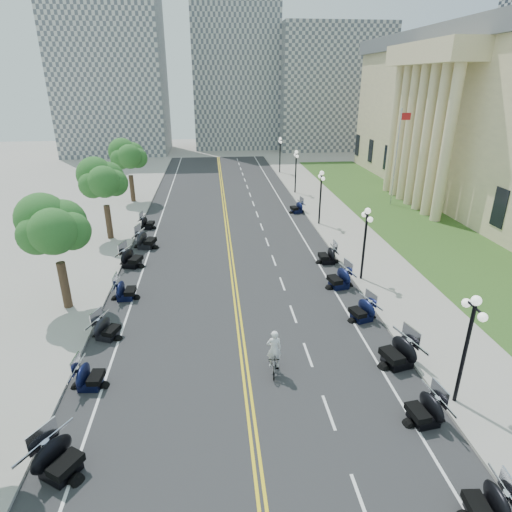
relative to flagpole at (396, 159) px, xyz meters
name	(u,v)px	position (x,y,z in m)	size (l,w,h in m)	color
ground	(238,317)	(-18.00, -22.00, -5.00)	(160.00, 160.00, 0.00)	gray
road	(230,252)	(-18.00, -12.00, -5.00)	(16.00, 90.00, 0.01)	#333335
centerline_yellow_a	(229,252)	(-18.12, -12.00, -4.99)	(0.12, 90.00, 0.00)	yellow
centerline_yellow_b	(232,252)	(-17.88, -12.00, -4.99)	(0.12, 90.00, 0.00)	yellow
edge_line_north	(310,249)	(-11.60, -12.00, -4.99)	(0.12, 90.00, 0.00)	white
edge_line_south	(148,255)	(-24.40, -12.00, -4.99)	(0.12, 90.00, 0.00)	white
lane_dash_3	(361,500)	(-14.80, -34.00, -4.99)	(0.12, 2.00, 0.00)	white
lane_dash_4	(329,412)	(-14.80, -30.00, -4.99)	(0.12, 2.00, 0.00)	white
lane_dash_5	(308,354)	(-14.80, -26.00, -4.99)	(0.12, 2.00, 0.00)	white
lane_dash_6	(293,314)	(-14.80, -22.00, -4.99)	(0.12, 2.00, 0.00)	white
lane_dash_7	(282,284)	(-14.80, -18.00, -4.99)	(0.12, 2.00, 0.00)	white
lane_dash_8	(274,260)	(-14.80, -14.00, -4.99)	(0.12, 2.00, 0.00)	white
lane_dash_9	(267,242)	(-14.80, -10.00, -4.99)	(0.12, 2.00, 0.00)	white
lane_dash_10	(262,227)	(-14.80, -6.00, -4.99)	(0.12, 2.00, 0.00)	white
lane_dash_11	(257,214)	(-14.80, -2.00, -4.99)	(0.12, 2.00, 0.00)	white
lane_dash_12	(253,204)	(-14.80, 2.00, -4.99)	(0.12, 2.00, 0.00)	white
lane_dash_13	(250,195)	(-14.80, 6.00, -4.99)	(0.12, 2.00, 0.00)	white
lane_dash_14	(247,187)	(-14.80, 10.00, -4.99)	(0.12, 2.00, 0.00)	white
lane_dash_15	(245,180)	(-14.80, 14.00, -4.99)	(0.12, 2.00, 0.00)	white
lane_dash_16	(243,174)	(-14.80, 18.00, -4.99)	(0.12, 2.00, 0.00)	white
lane_dash_17	(241,169)	(-14.80, 22.00, -4.99)	(0.12, 2.00, 0.00)	white
lane_dash_18	(239,164)	(-14.80, 26.00, -4.99)	(0.12, 2.00, 0.00)	white
lane_dash_19	(237,160)	(-14.80, 30.00, -4.99)	(0.12, 2.00, 0.00)	white
sidewalk_north	(359,246)	(-7.50, -12.00, -4.92)	(5.00, 90.00, 0.15)	#9E9991
sidewalk_south	(93,257)	(-28.50, -12.00, -4.92)	(5.00, 90.00, 0.15)	#9E9991
lawn	(401,215)	(-0.50, -4.00, -4.95)	(9.00, 60.00, 0.10)	#356023
distant_block_a	(112,77)	(-36.00, 40.00, 8.00)	(18.00, 14.00, 26.00)	gray
distant_block_b	(235,66)	(-14.00, 46.00, 10.00)	(16.00, 12.00, 30.00)	gray
distant_block_c	(330,89)	(4.00, 43.00, 6.00)	(20.00, 14.00, 22.00)	gray
street_lamp_1	(465,351)	(-9.40, -30.00, -2.40)	(0.50, 1.20, 4.90)	black
street_lamp_2	(364,245)	(-9.40, -18.00, -2.40)	(0.50, 1.20, 4.90)	black
street_lamp_3	(320,198)	(-9.40, -6.00, -2.40)	(0.50, 1.20, 4.90)	black
street_lamp_4	(296,172)	(-9.40, 6.00, -2.40)	(0.50, 1.20, 4.90)	black
street_lamp_5	(280,155)	(-9.40, 18.00, -2.40)	(0.50, 1.20, 4.90)	black
flagpole	(396,159)	(0.00, 0.00, 0.00)	(1.10, 0.20, 10.00)	silver
tree_2	(55,234)	(-28.00, -20.00, -0.25)	(4.80, 4.80, 9.20)	#235619
tree_3	(104,185)	(-28.00, -8.00, -0.25)	(4.80, 4.80, 9.20)	#235619
tree_4	(129,159)	(-28.00, 4.00, -0.25)	(4.80, 4.80, 9.20)	#235619
motorcycle_n_2	(488,503)	(-11.17, -34.98, -4.34)	(1.88, 1.88, 1.32)	black
motorcycle_n_3	(425,408)	(-11.19, -30.89, -4.33)	(1.91, 1.91, 1.34)	black
motorcycle_n_4	(398,351)	(-10.74, -27.21, -4.23)	(2.20, 2.20, 1.54)	black
motorcycle_n_5	(362,309)	(-11.05, -22.99, -4.34)	(1.89, 1.89, 1.32)	black
motorcycle_n_6	(339,277)	(-11.19, -18.86, -4.27)	(2.07, 2.07, 1.45)	black
motorcycle_n_7	(327,254)	(-10.92, -14.82, -4.33)	(1.91, 1.91, 1.33)	black
motorcycle_n_10	(297,207)	(-10.71, -1.82, -4.36)	(1.82, 1.82, 1.27)	black
motorcycle_s_3	(58,458)	(-24.79, -31.92, -4.27)	(2.09, 2.09, 1.47)	black
motorcycle_s_4	(89,375)	(-24.92, -27.35, -4.38)	(1.78, 1.78, 1.25)	black
motorcycle_s_5	(106,327)	(-25.02, -23.42, -4.37)	(1.80, 1.80, 1.26)	black
motorcycle_s_6	(125,289)	(-24.81, -19.06, -4.34)	(1.89, 1.89, 1.32)	black
motorcycle_s_7	(131,257)	(-25.26, -14.03, -4.26)	(2.11, 2.11, 1.48)	black
motorcycle_s_8	(146,239)	(-24.71, -10.32, -4.23)	(2.20, 2.20, 1.54)	black
motorcycle_s_9	(147,222)	(-25.24, -5.40, -4.37)	(1.79, 1.79, 1.25)	black
bicycle	(274,363)	(-16.69, -27.19, -4.47)	(0.50, 1.77, 1.06)	#A51414
cyclist_rider	(274,336)	(-16.69, -27.19, -2.99)	(0.69, 0.46, 1.90)	white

